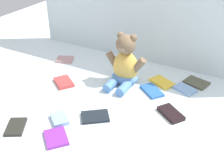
{
  "coord_description": "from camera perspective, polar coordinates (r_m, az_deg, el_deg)",
  "views": [
    {
      "loc": [
        0.57,
        -1.18,
        0.85
      ],
      "look_at": [
        -0.01,
        -0.1,
        0.1
      ],
      "focal_mm": 45.29,
      "sensor_mm": 36.0,
      "label": 1
    }
  ],
  "objects": [
    {
      "name": "ground_plane",
      "position": [
        1.56,
        2.05,
        -1.55
      ],
      "size": [
        3.2,
        3.2,
        0.0
      ],
      "primitive_type": "plane",
      "color": "silver"
    },
    {
      "name": "backdrop_drape",
      "position": [
        1.76,
        8.78,
        16.24
      ],
      "size": [
        1.66,
        0.03,
        0.8
      ],
      "primitive_type": "cube",
      "color": "silver",
      "rests_on": "ground_plane"
    },
    {
      "name": "teddy_bear",
      "position": [
        1.59,
        2.6,
        3.72
      ],
      "size": [
        0.25,
        0.22,
        0.3
      ],
      "rotation": [
        0.0,
        0.0,
        0.01
      ],
      "color": "#E5B24C",
      "rests_on": "ground_plane"
    },
    {
      "name": "book_case_0",
      "position": [
        1.37,
        -3.43,
        -6.59
      ],
      "size": [
        0.16,
        0.15,
        0.01
      ],
      "primitive_type": "cube",
      "rotation": [
        0.0,
        0.0,
        5.36
      ],
      "color": "black",
      "rests_on": "ground_plane"
    },
    {
      "name": "book_case_1",
      "position": [
        1.66,
        10.06,
        0.35
      ],
      "size": [
        0.16,
        0.14,
        0.01
      ],
      "primitive_type": "cube",
      "rotation": [
        0.0,
        0.0,
        4.26
      ],
      "color": "yellow",
      "rests_on": "ground_plane"
    },
    {
      "name": "book_case_2",
      "position": [
        1.65,
        -9.72,
        0.37
      ],
      "size": [
        0.15,
        0.14,
        0.02
      ],
      "primitive_type": "cube",
      "rotation": [
        0.0,
        0.0,
        4.1
      ],
      "color": "#C13D3C",
      "rests_on": "ground_plane"
    },
    {
      "name": "book_case_3",
      "position": [
        1.38,
        -18.82,
        -8.18
      ],
      "size": [
        0.13,
        0.14,
        0.01
      ],
      "primitive_type": "cube",
      "rotation": [
        0.0,
        0.0,
        3.67
      ],
      "color": "#272721",
      "rests_on": "ground_plane"
    },
    {
      "name": "book_case_4",
      "position": [
        1.7,
        16.64,
        0.24
      ],
      "size": [
        0.15,
        0.13,
        0.01
      ],
      "primitive_type": "cube",
      "rotation": [
        0.0,
        0.0,
        4.45
      ],
      "color": "#4D4A38",
      "rests_on": "ground_plane"
    },
    {
      "name": "book_case_5",
      "position": [
        1.62,
        14.49,
        -1.0
      ],
      "size": [
        0.14,
        0.12,
        0.01
      ],
      "primitive_type": "cube",
      "rotation": [
        0.0,
        0.0,
        1.17
      ],
      "color": "#80A6D9",
      "rests_on": "ground_plane"
    },
    {
      "name": "book_case_6",
      "position": [
        1.57,
        8.06,
        -1.38
      ],
      "size": [
        0.16,
        0.15,
        0.01
      ],
      "primitive_type": "cube",
      "rotation": [
        0.0,
        0.0,
        4.04
      ],
      "color": "#2A61AF",
      "rests_on": "ground_plane"
    },
    {
      "name": "book_case_7",
      "position": [
        1.28,
        -11.23,
        -10.58
      ],
      "size": [
        0.15,
        0.15,
        0.01
      ],
      "primitive_type": "cube",
      "rotation": [
        0.0,
        0.0,
        3.99
      ],
      "color": "purple",
      "rests_on": "ground_plane"
    },
    {
      "name": "book_case_8",
      "position": [
        1.41,
        11.78,
        -5.82
      ],
      "size": [
        0.15,
        0.14,
        0.02
      ],
      "primitive_type": "cube",
      "rotation": [
        0.0,
        0.0,
        4.09
      ],
      "color": "black",
      "rests_on": "ground_plane"
    },
    {
      "name": "book_case_9",
      "position": [
        1.37,
        -10.53,
        -6.98
      ],
      "size": [
        0.12,
        0.12,
        0.02
      ],
      "primitive_type": "cube",
      "rotation": [
        0.0,
        0.0,
        0.9
      ],
      "color": "#8BA9DB",
      "rests_on": "ground_plane"
    },
    {
      "name": "book_case_10",
      "position": [
        1.92,
        -9.51,
        4.91
      ],
      "size": [
        0.13,
        0.13,
        0.01
      ],
      "primitive_type": "cube",
      "rotation": [
        0.0,
        0.0,
        5.14
      ],
      "color": "tan",
      "rests_on": "ground_plane"
    }
  ]
}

